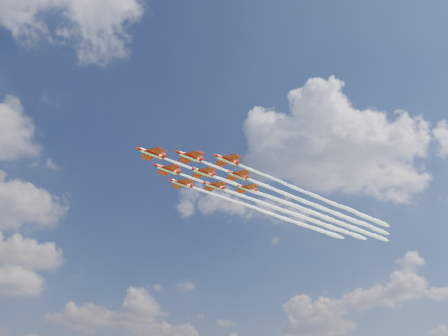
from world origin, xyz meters
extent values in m
cylinder|color=#AB1409|center=(-16.25, 2.20, 78.48)|extent=(9.17, 2.14, 1.25)
cone|color=#AB1409|center=(-21.91, 1.63, 78.48)|extent=(2.39, 1.47, 1.25)
cone|color=#AB1409|center=(-10.94, 2.72, 78.48)|extent=(1.81, 1.30, 1.14)
ellipsoid|color=black|center=(-18.51, 1.97, 79.00)|extent=(2.45, 1.26, 0.81)
cube|color=#AB1409|center=(-15.69, 2.25, 78.43)|extent=(4.65, 10.76, 0.16)
cube|color=#AB1409|center=(-11.73, 2.65, 78.48)|extent=(1.99, 4.23, 0.14)
cube|color=#AB1409|center=(-11.50, 2.67, 79.51)|extent=(1.82, 0.34, 2.05)
cube|color=white|center=(-16.25, 2.20, 77.92)|extent=(8.58, 1.86, 0.14)
cylinder|color=#AB1409|center=(-4.50, -3.33, 78.48)|extent=(9.17, 2.14, 1.25)
cone|color=#AB1409|center=(-10.16, -3.89, 78.48)|extent=(2.39, 1.47, 1.25)
cone|color=#AB1409|center=(0.81, -2.80, 78.48)|extent=(1.81, 1.30, 1.14)
ellipsoid|color=black|center=(-6.76, -3.55, 79.00)|extent=(2.45, 1.26, 0.81)
cube|color=#AB1409|center=(-3.94, -3.27, 78.43)|extent=(4.65, 10.76, 0.16)
cube|color=#AB1409|center=(0.02, -2.88, 78.48)|extent=(1.99, 4.23, 0.14)
cube|color=#AB1409|center=(0.25, -2.85, 79.51)|extent=(1.82, 0.34, 2.05)
cube|color=white|center=(-4.50, -3.33, 77.92)|extent=(8.58, 1.86, 0.14)
cylinder|color=#AB1409|center=(-5.82, 9.93, 78.48)|extent=(9.17, 2.14, 1.25)
cone|color=#AB1409|center=(-11.47, 9.36, 78.48)|extent=(2.39, 1.47, 1.25)
cone|color=#AB1409|center=(-0.51, 10.46, 78.48)|extent=(1.81, 1.30, 1.14)
ellipsoid|color=black|center=(-8.08, 9.70, 79.00)|extent=(2.45, 1.26, 0.81)
cube|color=#AB1409|center=(-5.26, 9.98, 78.43)|extent=(4.65, 10.76, 0.16)
cube|color=#AB1409|center=(-1.30, 10.38, 78.48)|extent=(1.99, 4.23, 0.14)
cube|color=#AB1409|center=(-1.07, 10.40, 79.51)|extent=(1.82, 0.34, 2.05)
cube|color=white|center=(-5.82, 9.93, 77.92)|extent=(8.58, 1.86, 0.14)
cylinder|color=#AB1409|center=(7.25, -8.85, 78.48)|extent=(9.17, 2.14, 1.25)
cone|color=#AB1409|center=(1.60, -9.41, 78.48)|extent=(2.39, 1.47, 1.25)
cone|color=#AB1409|center=(12.56, -8.32, 78.48)|extent=(1.81, 1.30, 1.14)
ellipsoid|color=black|center=(4.99, -9.08, 79.00)|extent=(2.45, 1.26, 0.81)
cube|color=#AB1409|center=(7.81, -8.79, 78.43)|extent=(4.65, 10.76, 0.16)
cube|color=#AB1409|center=(11.77, -8.40, 78.48)|extent=(1.99, 4.23, 0.14)
cube|color=#AB1409|center=(12.00, -8.38, 79.51)|extent=(1.82, 0.34, 2.05)
cube|color=white|center=(7.25, -8.85, 77.92)|extent=(8.58, 1.86, 0.14)
cylinder|color=#AB1409|center=(5.93, 4.40, 78.48)|extent=(9.17, 2.14, 1.25)
cone|color=#AB1409|center=(0.28, 3.84, 78.48)|extent=(2.39, 1.47, 1.25)
cone|color=#AB1409|center=(11.24, 4.93, 78.48)|extent=(1.81, 1.30, 1.14)
ellipsoid|color=black|center=(3.67, 4.18, 79.00)|extent=(2.45, 1.26, 0.81)
cube|color=#AB1409|center=(6.49, 4.46, 78.43)|extent=(4.65, 10.76, 0.16)
cube|color=#AB1409|center=(10.45, 4.85, 78.48)|extent=(1.99, 4.23, 0.14)
cube|color=#AB1409|center=(10.68, 4.88, 79.51)|extent=(1.82, 0.34, 2.05)
cube|color=white|center=(5.93, 4.40, 77.92)|extent=(8.58, 1.86, 0.14)
cylinder|color=#AB1409|center=(4.61, 17.66, 78.48)|extent=(9.17, 2.14, 1.25)
cone|color=#AB1409|center=(-1.04, 17.10, 78.48)|extent=(2.39, 1.47, 1.25)
cone|color=#AB1409|center=(9.92, 18.19, 78.48)|extent=(1.81, 1.30, 1.14)
ellipsoid|color=black|center=(2.35, 17.43, 79.00)|extent=(2.45, 1.26, 0.81)
cube|color=#AB1409|center=(5.17, 17.71, 78.43)|extent=(4.65, 10.76, 0.16)
cube|color=#AB1409|center=(9.13, 18.11, 78.48)|extent=(1.99, 4.23, 0.14)
cube|color=#AB1409|center=(9.36, 18.13, 79.51)|extent=(1.82, 0.34, 2.05)
cube|color=white|center=(4.61, 17.66, 77.92)|extent=(8.58, 1.86, 0.14)
cylinder|color=#AB1409|center=(17.68, -1.12, 78.48)|extent=(9.17, 2.14, 1.25)
cone|color=#AB1409|center=(12.03, -1.68, 78.48)|extent=(2.39, 1.47, 1.25)
cone|color=#AB1409|center=(22.99, -0.59, 78.48)|extent=(1.81, 1.30, 1.14)
ellipsoid|color=black|center=(15.42, -1.34, 79.00)|extent=(2.45, 1.26, 0.81)
cube|color=#AB1409|center=(18.24, -1.06, 78.43)|extent=(4.65, 10.76, 0.16)
cube|color=#AB1409|center=(22.20, -0.67, 78.48)|extent=(1.99, 4.23, 0.14)
cube|color=#AB1409|center=(22.43, -0.65, 79.51)|extent=(1.82, 0.34, 2.05)
cube|color=white|center=(17.68, -1.12, 77.92)|extent=(8.58, 1.86, 0.14)
cylinder|color=#AB1409|center=(16.36, 12.14, 78.48)|extent=(9.17, 2.14, 1.25)
cone|color=#AB1409|center=(10.71, 11.57, 78.48)|extent=(2.39, 1.47, 1.25)
cone|color=#AB1409|center=(21.67, 12.66, 78.48)|extent=(1.81, 1.30, 1.14)
ellipsoid|color=black|center=(14.10, 11.91, 79.00)|extent=(2.45, 1.26, 0.81)
cube|color=#AB1409|center=(16.92, 12.19, 78.43)|extent=(4.65, 10.76, 0.16)
cube|color=#AB1409|center=(20.88, 12.59, 78.48)|extent=(1.99, 4.23, 0.14)
cube|color=#AB1409|center=(21.11, 12.61, 79.51)|extent=(1.82, 0.34, 2.05)
cube|color=white|center=(16.36, 12.14, 77.92)|extent=(8.58, 1.86, 0.14)
cylinder|color=#AB1409|center=(28.11, 6.61, 78.48)|extent=(9.17, 2.14, 1.25)
cone|color=#AB1409|center=(22.46, 6.05, 78.48)|extent=(2.39, 1.47, 1.25)
cone|color=#AB1409|center=(33.42, 7.14, 78.48)|extent=(1.81, 1.30, 1.14)
ellipsoid|color=black|center=(25.85, 6.39, 79.00)|extent=(2.45, 1.26, 0.81)
cube|color=#AB1409|center=(28.67, 6.67, 78.43)|extent=(4.65, 10.76, 0.16)
cube|color=#AB1409|center=(32.63, 7.06, 78.48)|extent=(1.99, 4.23, 0.14)
cube|color=#AB1409|center=(32.86, 7.09, 79.51)|extent=(1.82, 0.34, 2.05)
cube|color=white|center=(28.11, 6.61, 77.92)|extent=(8.58, 1.86, 0.14)
camera|label=1|loc=(-72.39, -117.82, 8.54)|focal=35.00mm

